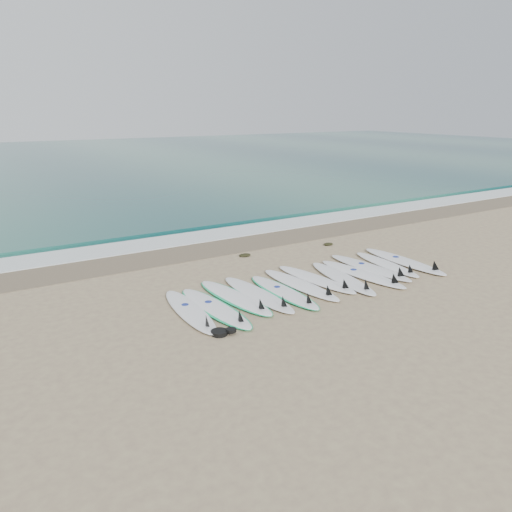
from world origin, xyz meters
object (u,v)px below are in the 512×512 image
surfboard_6 (317,279)px  leash_coil (222,332)px  surfboard_0 (191,311)px  surfboard_11 (406,261)px

surfboard_6 → leash_coil: surfboard_6 is taller
surfboard_0 → leash_coil: size_ratio=5.82×
surfboard_6 → leash_coil: bearing=-163.9°
surfboard_0 → surfboard_11: 6.46m
surfboard_6 → surfboard_11: surfboard_11 is taller
surfboard_0 → surfboard_6: 3.49m
leash_coil → surfboard_0: bearing=94.4°
surfboard_6 → leash_coil: 3.66m
surfboard_11 → leash_coil: surfboard_11 is taller
surfboard_11 → leash_coil: (-6.36, -1.28, -0.02)m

